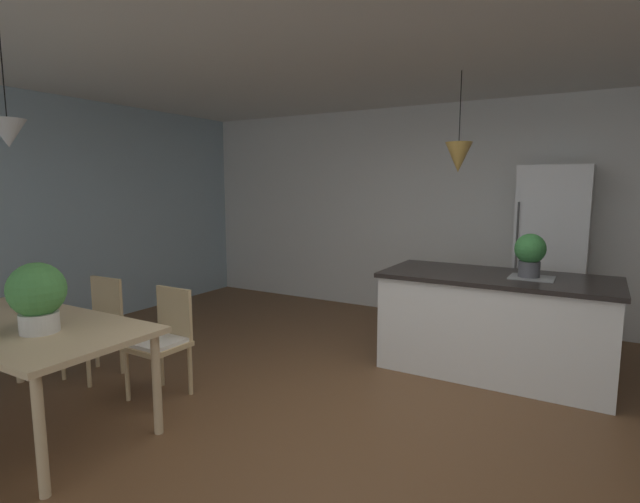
{
  "coord_description": "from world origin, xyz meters",
  "views": [
    {
      "loc": [
        1.32,
        -2.88,
        1.7
      ],
      "look_at": [
        -0.5,
        0.24,
        1.2
      ],
      "focal_mm": 27.08,
      "sensor_mm": 36.0,
      "label": 1
    }
  ],
  "objects": [
    {
      "name": "pendant_over_table",
      "position": [
        -2.14,
        -1.08,
        2.05
      ],
      "size": [
        0.24,
        0.24,
        0.75
      ],
      "color": "black"
    },
    {
      "name": "refrigerator",
      "position": [
        0.89,
        2.86,
        0.95
      ],
      "size": [
        0.7,
        0.67,
        1.9
      ],
      "color": "silver",
      "rests_on": "ground_plane"
    },
    {
      "name": "vase_on_dining_table",
      "position": [
        -1.94,
        -1.06,
        0.83
      ],
      "size": [
        0.09,
        0.09,
        0.16
      ],
      "color": "slate",
      "rests_on": "dining_table"
    },
    {
      "name": "chair_far_left",
      "position": [
        -2.5,
        -0.29,
        0.47
      ],
      "size": [
        0.42,
        0.42,
        0.87
      ],
      "color": "tan",
      "rests_on": "ground_plane"
    },
    {
      "name": "ceiling_slab",
      "position": [
        0.0,
        0.0,
        2.76
      ],
      "size": [
        10.0,
        8.4,
        0.12
      ],
      "primitive_type": "cube",
      "color": "silver"
    },
    {
      "name": "chair_far_right",
      "position": [
        -1.65,
        -0.29,
        0.47
      ],
      "size": [
        0.41,
        0.41,
        0.87
      ],
      "color": "tan",
      "rests_on": "ground_plane"
    },
    {
      "name": "dining_table",
      "position": [
        -2.08,
        -1.14,
        0.69
      ],
      "size": [
        1.89,
        0.95,
        0.75
      ],
      "color": "#D1B284",
      "rests_on": "ground_plane"
    },
    {
      "name": "window_wall_left_glazing",
      "position": [
        -4.06,
        0.0,
        1.35
      ],
      "size": [
        0.06,
        8.4,
        2.7
      ],
      "primitive_type": "cube",
      "color": "#9EB7C6",
      "rests_on": "ground_plane"
    },
    {
      "name": "wall_back_kitchen",
      "position": [
        0.0,
        3.26,
        1.35
      ],
      "size": [
        10.0,
        0.12,
        2.7
      ],
      "primitive_type": "cube",
      "color": "silver",
      "rests_on": "ground_plane"
    },
    {
      "name": "pendant_over_island_main",
      "position": [
        0.17,
        1.57,
        1.95
      ],
      "size": [
        0.24,
        0.24,
        0.89
      ],
      "color": "black"
    },
    {
      "name": "kitchen_island",
      "position": [
        0.56,
        1.57,
        0.46
      ],
      "size": [
        1.98,
        0.93,
        0.91
      ],
      "color": "white",
      "rests_on": "ground_plane"
    },
    {
      "name": "potted_plant_on_island",
      "position": [
        0.82,
        1.57,
        1.12
      ],
      "size": [
        0.26,
        0.26,
        0.39
      ],
      "color": "#4C4C51",
      "rests_on": "kitchen_island"
    },
    {
      "name": "potted_plant_on_table",
      "position": [
        -1.77,
        -1.18,
        1.0
      ],
      "size": [
        0.35,
        0.35,
        0.46
      ],
      "color": "beige",
      "rests_on": "dining_table"
    },
    {
      "name": "ground_plane",
      "position": [
        0.0,
        0.0,
        -0.02
      ],
      "size": [
        10.0,
        8.4,
        0.04
      ],
      "primitive_type": "cube",
      "color": "brown"
    }
  ]
}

